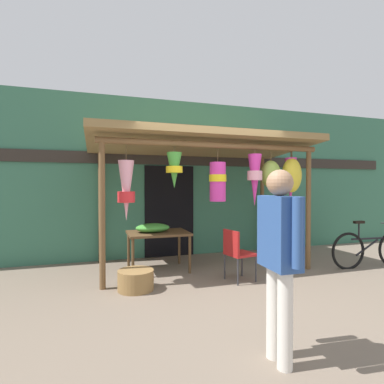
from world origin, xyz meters
TOP-DOWN VIEW (x-y plane):
  - ground_plane at (0.00, 0.00)m, footprint 30.00×30.00m
  - shop_facade at (-0.00, 2.23)m, footprint 12.56×0.29m
  - market_stall_canopy at (0.22, 0.93)m, footprint 4.20×2.15m
  - display_table at (-0.72, 1.06)m, footprint 1.10×0.82m
  - flower_heap_on_table at (-0.81, 1.06)m, footprint 0.62×0.44m
  - folding_chair at (0.37, 0.03)m, footprint 0.47×0.47m
  - wicker_basket_by_table at (-1.25, 0.11)m, footprint 0.53×0.53m
  - parked_bicycle at (3.22, 0.04)m, footprint 1.75×0.44m
  - customer_foreground at (-0.29, -2.15)m, footprint 0.23×0.59m

SIDE VIEW (x-z plane):
  - ground_plane at x=0.00m, z-range 0.00..0.00m
  - wicker_basket_by_table at x=-1.25m, z-range 0.00..0.30m
  - parked_bicycle at x=3.22m, z-range -0.11..0.81m
  - folding_chair at x=0.37m, z-range 0.08..0.92m
  - display_table at x=-0.72m, z-range 0.28..0.99m
  - flower_heap_on_table at x=-0.81m, z-range 0.71..0.87m
  - customer_foreground at x=-0.29m, z-range 0.16..1.85m
  - shop_facade at x=0.00m, z-range 0.00..3.45m
  - market_stall_canopy at x=0.22m, z-range 0.88..3.38m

